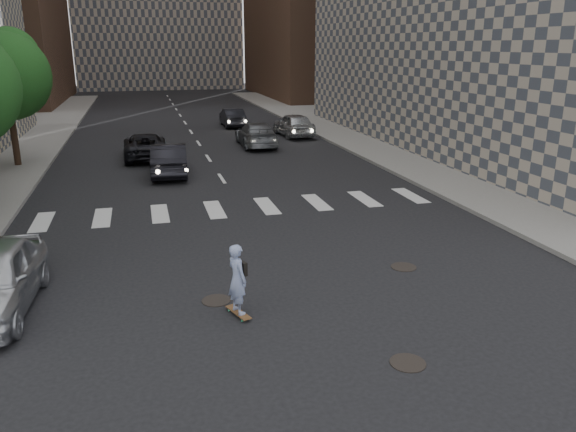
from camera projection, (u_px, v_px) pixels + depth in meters
name	position (u px, v px, depth m)	size (l,w,h in m)	color
ground	(311.00, 313.00, 12.84)	(160.00, 160.00, 0.00)	black
sidewalk_right	(440.00, 142.00, 34.85)	(13.00, 80.00, 0.15)	gray
tree_c	(7.00, 72.00, 26.88)	(4.20, 4.20, 6.60)	#382619
manhole_a	(408.00, 363.00, 10.82)	(0.70, 0.70, 0.02)	black
manhole_b	(216.00, 300.00, 13.46)	(0.70, 0.70, 0.02)	black
manhole_c	(404.00, 267.00, 15.49)	(0.70, 0.70, 0.02)	black
skateboarder	(238.00, 279.00, 12.48)	(0.57, 0.88, 1.72)	brown
traffic_car_a	(169.00, 159.00, 26.29)	(1.59, 4.55, 1.50)	black
traffic_car_b	(256.00, 134.00, 33.78)	(2.02, 4.97, 1.44)	slate
traffic_car_c	(145.00, 146.00, 30.18)	(2.25, 4.88, 1.36)	black
traffic_car_d	(294.00, 125.00, 37.49)	(1.84, 4.57, 1.56)	#B3B7BB
traffic_car_e	(232.00, 117.00, 42.03)	(1.44, 4.12, 1.36)	black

